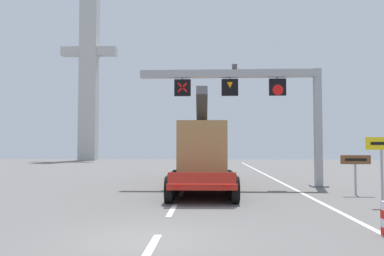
{
  "coord_description": "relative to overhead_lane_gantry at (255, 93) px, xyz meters",
  "views": [
    {
      "loc": [
        1.58,
        -9.63,
        2.36
      ],
      "look_at": [
        0.65,
        11.41,
        3.34
      ],
      "focal_mm": 35.48,
      "sensor_mm": 36.0,
      "label": 1
    }
  ],
  "objects": [
    {
      "name": "ground",
      "position": [
        -4.3,
        -12.49,
        -5.45
      ],
      "size": [
        112.0,
        112.0,
        0.0
      ],
      "primitive_type": "plane",
      "color": "slate"
    },
    {
      "name": "lane_markings",
      "position": [
        -4.07,
        2.01,
        -5.44
      ],
      "size": [
        0.2,
        43.59,
        0.01
      ],
      "color": "silver",
      "rests_on": "ground"
    },
    {
      "name": "edge_line_right",
      "position": [
        1.9,
        -0.49,
        -5.45
      ],
      "size": [
        0.2,
        63.0,
        0.01
      ],
      "primitive_type": "cube",
      "color": "silver",
      "rests_on": "ground"
    },
    {
      "name": "overhead_lane_gantry",
      "position": [
        0.0,
        0.0,
        0.0
      ],
      "size": [
        10.78,
        0.9,
        7.11
      ],
      "color": "#9EA0A5",
      "rests_on": "ground"
    },
    {
      "name": "heavy_haul_truck_red",
      "position": [
        -3.13,
        0.83,
        -3.46
      ],
      "size": [
        3.2,
        14.1,
        5.3
      ],
      "color": "red",
      "rests_on": "ground"
    },
    {
      "name": "exit_sign_yellow",
      "position": [
        4.15,
        -6.74,
        -3.45
      ],
      "size": [
        1.27,
        0.15,
        2.69
      ],
      "color": "#9EA0A5",
      "rests_on": "ground"
    },
    {
      "name": "tourist_info_sign_brown",
      "position": [
        4.29,
        -3.64,
        -4.01
      ],
      "size": [
        1.41,
        0.15,
        1.9
      ],
      "color": "#9EA0A5",
      "rests_on": "ground"
    },
    {
      "name": "bridge_pylon_distant",
      "position": [
        -22.24,
        38.41,
        9.25
      ],
      "size": [
        9.0,
        2.0,
        28.62
      ],
      "color": "#B7B7B2",
      "rests_on": "ground"
    }
  ]
}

